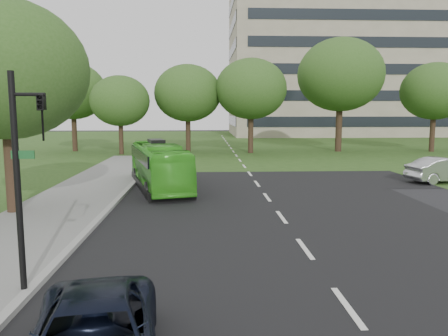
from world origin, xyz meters
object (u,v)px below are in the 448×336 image
(tree_park_b, at_px, (188,93))
(sedan, at_px, (445,170))
(tree_park_a, at_px, (120,101))
(tree_park_c, at_px, (251,89))
(tree_park_e, at_px, (435,91))
(traffic_light, at_px, (24,167))
(tree_park_f, at_px, (73,91))
(bus, at_px, (159,166))
(tree_park_d, at_px, (341,75))
(tree_side_near, at_px, (5,70))
(office_building, at_px, (347,63))

(tree_park_b, distance_m, sedan, 25.68)
(tree_park_a, height_order, tree_park_c, tree_park_c)
(tree_park_e, distance_m, traffic_light, 43.90)
(tree_park_a, distance_m, tree_park_f, 6.52)
(sedan, bearing_deg, tree_park_e, -36.68)
(sedan, bearing_deg, tree_park_b, 28.12)
(tree_park_b, height_order, bus, tree_park_b)
(tree_park_b, relative_size, tree_park_f, 0.97)
(tree_park_d, height_order, tree_side_near, tree_park_d)
(tree_park_b, height_order, tree_park_d, tree_park_d)
(tree_side_near, bearing_deg, tree_park_c, 64.06)
(office_building, height_order, tree_park_e, office_building)
(tree_park_b, bearing_deg, tree_park_c, -10.37)
(tree_park_d, bearing_deg, tree_park_c, -172.51)
(tree_park_d, bearing_deg, sedan, -89.27)
(sedan, bearing_deg, bus, 83.05)
(tree_park_c, height_order, tree_park_d, tree_park_d)
(tree_park_c, xyz_separation_m, tree_park_d, (9.25, 1.22, 1.49))
(bus, xyz_separation_m, traffic_light, (-1.56, -13.91, 1.75))
(sedan, bearing_deg, tree_park_d, -9.90)
(tree_park_d, height_order, bus, tree_park_d)
(office_building, distance_m, tree_park_a, 48.09)
(tree_park_e, bearing_deg, sedan, -116.05)
(tree_park_c, distance_m, tree_park_e, 18.84)
(tree_park_c, relative_size, bus, 1.06)
(office_building, relative_size, tree_park_b, 4.56)
(office_building, relative_size, traffic_light, 7.92)
(traffic_light, bearing_deg, office_building, 74.52)
(tree_park_a, relative_size, tree_park_e, 0.83)
(tree_park_a, height_order, tree_park_e, tree_park_e)
(sedan, distance_m, traffic_light, 23.66)
(bus, bearing_deg, sedan, -11.18)
(tree_park_a, bearing_deg, tree_park_c, 3.26)
(tree_park_d, height_order, traffic_light, tree_park_d)
(tree_park_c, relative_size, tree_park_d, 0.81)
(tree_park_c, xyz_separation_m, tree_park_f, (-18.06, 2.74, -0.13))
(tree_park_a, relative_size, tree_side_near, 0.89)
(traffic_light, bearing_deg, tree_park_e, 59.05)
(tree_park_c, bearing_deg, tree_park_f, 171.38)
(tree_park_f, distance_m, bus, 25.32)
(tree_park_c, height_order, tree_park_e, tree_park_c)
(tree_park_e, relative_size, tree_side_near, 1.06)
(office_building, xyz_separation_m, sedan, (-10.85, -51.96, -11.76))
(tree_park_e, xyz_separation_m, tree_park_f, (-36.89, 2.12, 0.02))
(tree_side_near, bearing_deg, traffic_light, -64.78)
(tree_park_a, relative_size, bus, 0.86)
(office_building, height_order, tree_park_c, office_building)
(traffic_light, bearing_deg, tree_park_a, 104.87)
(tree_park_d, height_order, tree_park_f, tree_park_d)
(tree_park_a, distance_m, tree_park_b, 6.71)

